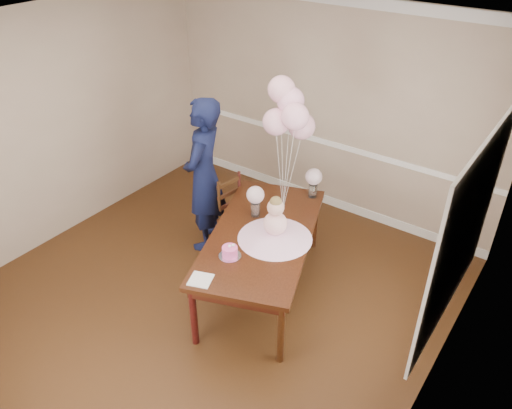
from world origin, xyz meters
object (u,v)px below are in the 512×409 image
at_px(birthday_cake, 230,251).
at_px(dining_chair_seat, 241,221).
at_px(dining_table_top, 262,235).
at_px(woman, 204,176).

height_order(birthday_cake, dining_chair_seat, birthday_cake).
xyz_separation_m(dining_table_top, birthday_cake, (-0.03, -0.48, 0.08)).
bearing_deg(dining_table_top, birthday_cake, -113.96).
distance_m(dining_table_top, dining_chair_seat, 0.80).
xyz_separation_m(dining_table_top, dining_chair_seat, (-0.60, 0.44, -0.30)).
distance_m(dining_chair_seat, woman, 0.67).
relative_size(dining_table_top, dining_chair_seat, 4.95).
bearing_deg(birthday_cake, dining_table_top, 86.36).
xyz_separation_m(dining_table_top, woman, (-1.01, 0.31, 0.21)).
height_order(birthday_cake, woman, woman).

